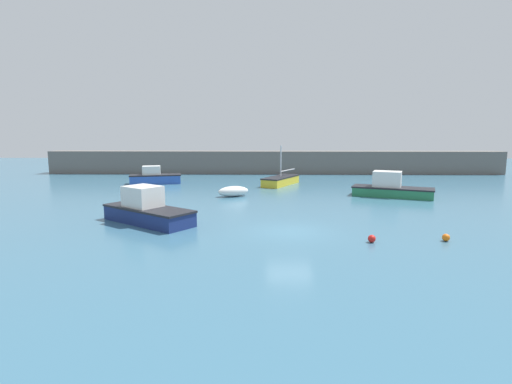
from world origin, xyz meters
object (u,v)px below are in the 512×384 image
at_px(sailboat_short_mast, 281,180).
at_px(motorboat_grey_hull, 391,188).
at_px(open_tender_yellow, 233,191).
at_px(mooring_buoy_red, 372,239).
at_px(cabin_cruiser_white, 155,177).
at_px(mooring_buoy_orange, 446,238).
at_px(motorboat_with_cabin, 147,210).
at_px(fishing_dinghy_green, 138,191).

height_order(sailboat_short_mast, motorboat_grey_hull, sailboat_short_mast).
bearing_deg(motorboat_grey_hull, open_tender_yellow, -157.13).
distance_m(motorboat_grey_hull, mooring_buoy_red, 15.04).
bearing_deg(sailboat_short_mast, cabin_cruiser_white, -65.97).
distance_m(mooring_buoy_red, mooring_buoy_orange, 3.76).
xyz_separation_m(sailboat_short_mast, motorboat_grey_hull, (8.89, -7.15, 0.27)).
bearing_deg(cabin_cruiser_white, mooring_buoy_red, -65.83).
relative_size(motorboat_with_cabin, fishing_dinghy_green, 2.54).
bearing_deg(open_tender_yellow, mooring_buoy_orange, -73.61).
bearing_deg(mooring_buoy_orange, mooring_buoy_red, -175.50).
bearing_deg(open_tender_yellow, fishing_dinghy_green, 154.38).
bearing_deg(fishing_dinghy_green, motorboat_grey_hull, 67.71).
xyz_separation_m(motorboat_grey_hull, fishing_dinghy_green, (-21.30, 0.02, -0.30)).
bearing_deg(mooring_buoy_orange, fishing_dinghy_green, 145.07).
bearing_deg(sailboat_short_mast, motorboat_grey_hull, 78.60).
height_order(sailboat_short_mast, fishing_dinghy_green, sailboat_short_mast).
height_order(open_tender_yellow, mooring_buoy_orange, open_tender_yellow).
distance_m(cabin_cruiser_white, mooring_buoy_red, 27.62).
distance_m(open_tender_yellow, fishing_dinghy_green, 8.12).
height_order(motorboat_grey_hull, mooring_buoy_red, motorboat_grey_hull).
xyz_separation_m(motorboat_with_cabin, fishing_dinghy_green, (-3.69, 10.00, -0.33)).
height_order(mooring_buoy_red, mooring_buoy_orange, mooring_buoy_red).
bearing_deg(cabin_cruiser_white, motorboat_grey_hull, -32.85).
relative_size(cabin_cruiser_white, motorboat_grey_hull, 0.80).
bearing_deg(motorboat_grey_hull, cabin_cruiser_white, -177.77).
xyz_separation_m(open_tender_yellow, motorboat_grey_hull, (13.18, 0.19, 0.29)).
xyz_separation_m(motorboat_grey_hull, mooring_buoy_orange, (-1.56, -13.77, -0.54)).
height_order(open_tender_yellow, motorboat_with_cabin, motorboat_with_cabin).
bearing_deg(motorboat_with_cabin, mooring_buoy_orange, 22.79).
xyz_separation_m(fishing_dinghy_green, mooring_buoy_red, (15.98, -14.08, -0.24)).
height_order(motorboat_grey_hull, mooring_buoy_orange, motorboat_grey_hull).
bearing_deg(motorboat_grey_hull, fishing_dinghy_green, -158.00).
height_order(cabin_cruiser_white, mooring_buoy_orange, cabin_cruiser_white).
xyz_separation_m(cabin_cruiser_white, mooring_buoy_red, (16.70, -21.99, -0.48)).
bearing_deg(mooring_buoy_red, motorboat_with_cabin, 161.64).
height_order(open_tender_yellow, sailboat_short_mast, sailboat_short_mast).
relative_size(motorboat_with_cabin, cabin_cruiser_white, 1.14).
bearing_deg(motorboat_grey_hull, motorboat_with_cabin, -128.39).
xyz_separation_m(fishing_dinghy_green, mooring_buoy_orange, (19.74, -13.78, -0.24)).
relative_size(motorboat_grey_hull, mooring_buoy_orange, 18.11).
height_order(open_tender_yellow, cabin_cruiser_white, cabin_cruiser_white).
bearing_deg(open_tender_yellow, mooring_buoy_red, -84.60).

